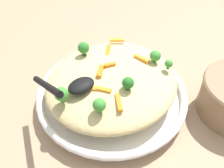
{
  "coord_description": "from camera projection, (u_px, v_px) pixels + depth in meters",
  "views": [
    {
      "loc": [
        -0.26,
        -0.31,
        0.46
      ],
      "look_at": [
        0.0,
        0.0,
        0.06
      ],
      "focal_mm": 41.69,
      "sensor_mm": 36.0,
      "label": 1
    }
  ],
  "objects": [
    {
      "name": "broccoli_floret_0",
      "position": [
        84.0,
        48.0,
        0.58
      ],
      "size": [
        0.03,
        0.03,
        0.03
      ],
      "color": "#296820",
      "rests_on": "pasta_mound"
    },
    {
      "name": "serving_spoon",
      "position": [
        70.0,
        85.0,
        0.49
      ],
      "size": [
        0.11,
        0.14,
        0.08
      ],
      "color": "black",
      "rests_on": "pasta_mound"
    },
    {
      "name": "pasta_mound",
      "position": [
        112.0,
        82.0,
        0.57
      ],
      "size": [
        0.29,
        0.27,
        0.06
      ],
      "primitive_type": "ellipsoid",
      "color": "#D1BA7A",
      "rests_on": "serving_bowl"
    },
    {
      "name": "broccoli_floret_4",
      "position": [
        61.0,
        94.0,
        0.48
      ],
      "size": [
        0.03,
        0.03,
        0.03
      ],
      "color": "#377928",
      "rests_on": "pasta_mound"
    },
    {
      "name": "broccoli_floret_2",
      "position": [
        155.0,
        56.0,
        0.57
      ],
      "size": [
        0.02,
        0.02,
        0.03
      ],
      "color": "#377928",
      "rests_on": "pasta_mound"
    },
    {
      "name": "broccoli_floret_5",
      "position": [
        128.0,
        83.0,
        0.5
      ],
      "size": [
        0.02,
        0.02,
        0.03
      ],
      "color": "#205B1C",
      "rests_on": "pasta_mound"
    },
    {
      "name": "serving_bowl",
      "position": [
        112.0,
        95.0,
        0.6
      ],
      "size": [
        0.34,
        0.34,
        0.04
      ],
      "color": "white",
      "rests_on": "ground_plane"
    },
    {
      "name": "carrot_piece_1",
      "position": [
        108.0,
        51.0,
        0.6
      ],
      "size": [
        0.03,
        0.03,
        0.01
      ],
      "primitive_type": "cube",
      "rotation": [
        0.0,
        0.0,
        0.8
      ],
      "color": "orange",
      "rests_on": "pasta_mound"
    },
    {
      "name": "carrot_piece_7",
      "position": [
        119.0,
        103.0,
        0.49
      ],
      "size": [
        0.03,
        0.04,
        0.01
      ],
      "primitive_type": "cube",
      "rotation": [
        0.0,
        0.0,
        4.18
      ],
      "color": "orange",
      "rests_on": "pasta_mound"
    },
    {
      "name": "carrot_piece_6",
      "position": [
        88.0,
        88.0,
        0.51
      ],
      "size": [
        0.03,
        0.03,
        0.01
      ],
      "primitive_type": "cube",
      "rotation": [
        0.0,
        0.0,
        5.38
      ],
      "color": "orange",
      "rests_on": "pasta_mound"
    },
    {
      "name": "broccoli_floret_3",
      "position": [
        169.0,
        64.0,
        0.55
      ],
      "size": [
        0.02,
        0.02,
        0.02
      ],
      "color": "#377928",
      "rests_on": "pasta_mound"
    },
    {
      "name": "carrot_piece_0",
      "position": [
        141.0,
        59.0,
        0.58
      ],
      "size": [
        0.02,
        0.04,
        0.01
      ],
      "primitive_type": "cube",
      "rotation": [
        0.0,
        0.0,
        4.94
      ],
      "color": "orange",
      "rests_on": "pasta_mound"
    },
    {
      "name": "carrot_piece_5",
      "position": [
        100.0,
        71.0,
        0.54
      ],
      "size": [
        0.03,
        0.03,
        0.01
      ],
      "primitive_type": "cube",
      "rotation": [
        0.0,
        0.0,
        0.73
      ],
      "color": "orange",
      "rests_on": "pasta_mound"
    },
    {
      "name": "carrot_piece_3",
      "position": [
        110.0,
        65.0,
        0.56
      ],
      "size": [
        0.03,
        0.02,
        0.01
      ],
      "primitive_type": "cube",
      "rotation": [
        0.0,
        0.0,
        2.78
      ],
      "color": "orange",
      "rests_on": "pasta_mound"
    },
    {
      "name": "ground_plane",
      "position": [
        112.0,
        101.0,
        0.61
      ],
      "size": [
        2.4,
        2.4,
        0.0
      ],
      "primitive_type": "plane",
      "color": "#9E7F60"
    },
    {
      "name": "broccoli_floret_1",
      "position": [
        99.0,
        105.0,
        0.47
      ],
      "size": [
        0.02,
        0.02,
        0.03
      ],
      "color": "#377928",
      "rests_on": "pasta_mound"
    },
    {
      "name": "carrot_piece_2",
      "position": [
        104.0,
        90.0,
        0.51
      ],
      "size": [
        0.02,
        0.03,
        0.01
      ],
      "primitive_type": "cube",
      "rotation": [
        0.0,
        0.0,
        2.16
      ],
      "color": "orange",
      "rests_on": "pasta_mound"
    },
    {
      "name": "carrot_piece_4",
      "position": [
        117.0,
        40.0,
        0.63
      ],
      "size": [
        0.03,
        0.03,
        0.01
      ],
      "primitive_type": "cube",
      "rotation": [
        0.0,
        0.0,
        5.64
      ],
      "color": "orange",
      "rests_on": "pasta_mound"
    }
  ]
}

